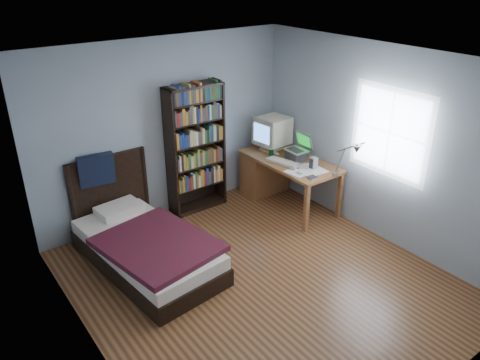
{
  "coord_description": "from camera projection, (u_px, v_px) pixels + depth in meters",
  "views": [
    {
      "loc": [
        -2.81,
        -3.4,
        3.38
      ],
      "look_at": [
        0.09,
        0.51,
        1.07
      ],
      "focal_mm": 35.0,
      "sensor_mm": 36.0,
      "label": 1
    }
  ],
  "objects": [
    {
      "name": "mouse",
      "position": [
        276.0,
        154.0,
        6.96
      ],
      "size": [
        0.07,
        0.12,
        0.04
      ],
      "primitive_type": "ellipsoid",
      "color": "silver",
      "rests_on": "desk"
    },
    {
      "name": "phone_silver",
      "position": [
        292.0,
        170.0,
        6.44
      ],
      "size": [
        0.09,
        0.1,
        0.02
      ],
      "primitive_type": "cube",
      "rotation": [
        0.0,
        0.0,
        0.6
      ],
      "color": "silver",
      "rests_on": "desk"
    },
    {
      "name": "external_drive",
      "position": [
        312.0,
        178.0,
        6.21
      ],
      "size": [
        0.12,
        0.12,
        0.02
      ],
      "primitive_type": "cube",
      "rotation": [
        0.0,
        0.0,
        -0.09
      ],
      "color": "gray",
      "rests_on": "desk"
    },
    {
      "name": "phone_grey",
      "position": [
        299.0,
        173.0,
        6.34
      ],
      "size": [
        0.05,
        0.09,
        0.02
      ],
      "primitive_type": "cube",
      "rotation": [
        0.0,
        0.0,
        0.04
      ],
      "color": "gray",
      "rests_on": "desk"
    },
    {
      "name": "crt_monitor",
      "position": [
        273.0,
        131.0,
        7.04
      ],
      "size": [
        0.49,
        0.45,
        0.52
      ],
      "color": "beige",
      "rests_on": "desk"
    },
    {
      "name": "keyboard",
      "position": [
        283.0,
        162.0,
        6.67
      ],
      "size": [
        0.32,
        0.53,
        0.05
      ],
      "primitive_type": "cube",
      "rotation": [
        0.0,
        0.07,
        0.25
      ],
      "color": "beige",
      "rests_on": "desk"
    },
    {
      "name": "desk_lamp",
      "position": [
        354.0,
        152.0,
        5.77
      ],
      "size": [
        0.23,
        0.52,
        0.61
      ],
      "color": "#99999E",
      "rests_on": "desk"
    },
    {
      "name": "bookshelf",
      "position": [
        196.0,
        149.0,
        6.63
      ],
      "size": [
        0.83,
        0.3,
        1.86
      ],
      "color": "black",
      "rests_on": "floor"
    },
    {
      "name": "room",
      "position": [
        264.0,
        182.0,
        4.9
      ],
      "size": [
        4.2,
        4.24,
        2.5
      ],
      "color": "#4D2D16",
      "rests_on": "ground"
    },
    {
      "name": "speaker",
      "position": [
        314.0,
        163.0,
        6.47
      ],
      "size": [
        0.09,
        0.09,
        0.17
      ],
      "primitive_type": "cube",
      "rotation": [
        0.0,
        0.0,
        -0.02
      ],
      "color": "gray",
      "rests_on": "desk"
    },
    {
      "name": "desk",
      "position": [
        270.0,
        170.0,
        7.24
      ],
      "size": [
        0.75,
        1.54,
        0.73
      ],
      "color": "brown",
      "rests_on": "floor"
    },
    {
      "name": "soda_can",
      "position": [
        271.0,
        153.0,
        6.86
      ],
      "size": [
        0.07,
        0.07,
        0.12
      ],
      "primitive_type": "cylinder",
      "color": "#083D09",
      "rests_on": "desk"
    },
    {
      "name": "bed",
      "position": [
        143.0,
        244.0,
        5.65
      ],
      "size": [
        1.28,
        2.14,
        1.16
      ],
      "color": "black",
      "rests_on": "floor"
    },
    {
      "name": "laptop",
      "position": [
        297.0,
        153.0,
        6.75
      ],
      "size": [
        0.31,
        0.32,
        0.38
      ],
      "color": "#2D2D30",
      "rests_on": "desk"
    }
  ]
}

